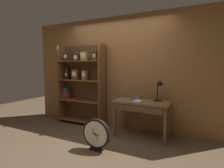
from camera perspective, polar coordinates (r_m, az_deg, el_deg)
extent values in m
plane|color=brown|center=(3.43, -8.20, -19.36)|extent=(10.00, 10.00, 0.00)
cube|color=brown|center=(4.28, 1.85, 3.67)|extent=(4.80, 0.05, 2.60)
cube|color=brown|center=(4.95, -15.49, 0.05)|extent=(0.02, 0.35, 1.96)
cube|color=brown|center=(4.23, -3.14, -0.67)|extent=(0.03, 0.35, 1.96)
cube|color=brown|center=(4.70, -8.59, -0.10)|extent=(1.24, 0.01, 1.96)
cube|color=brown|center=(4.74, -9.61, -11.22)|extent=(1.19, 0.33, 0.02)
cube|color=brown|center=(4.62, -9.72, -5.14)|extent=(1.19, 0.33, 0.02)
cube|color=brown|center=(4.55, -9.83, 1.19)|extent=(1.19, 0.33, 0.02)
cube|color=brown|center=(4.54, -9.93, 7.13)|extent=(1.19, 0.33, 0.02)
cube|color=#472816|center=(4.79, -14.23, 8.27)|extent=(0.13, 0.08, 0.20)
cylinder|color=silver|center=(4.75, -14.59, 8.47)|extent=(0.10, 0.01, 0.10)
cube|color=black|center=(4.83, -13.90, 2.73)|extent=(0.11, 0.10, 0.21)
cylinder|color=black|center=(4.82, -13.94, 4.38)|extent=(0.11, 0.10, 0.11)
cylinder|color=#C6B78C|center=(4.79, -14.32, 2.90)|extent=(0.09, 0.01, 0.09)
cube|color=#472816|center=(4.63, -11.13, 8.12)|extent=(0.14, 0.09, 0.15)
sphere|color=#472816|center=(4.63, -11.16, 9.30)|extent=(0.08, 0.08, 0.08)
cylinder|color=white|center=(4.59, -11.50, 8.28)|extent=(0.11, 0.01, 0.11)
cube|color=brown|center=(4.64, -11.53, 2.92)|extent=(0.17, 0.10, 0.25)
cylinder|color=silver|center=(4.59, -11.96, 3.13)|extent=(0.13, 0.01, 0.13)
cube|color=#B28C38|center=(4.46, -8.79, 8.68)|extent=(0.16, 0.10, 0.21)
cylinder|color=silver|center=(4.41, -9.20, 8.93)|extent=(0.13, 0.01, 0.13)
cube|color=olive|center=(4.46, -8.62, 2.75)|extent=(0.12, 0.10, 0.23)
cylinder|color=silver|center=(4.41, -9.04, 2.96)|extent=(0.09, 0.01, 0.09)
cube|color=brown|center=(4.29, -5.32, 8.73)|extent=(0.11, 0.10, 0.19)
cylinder|color=brown|center=(4.30, -5.34, 10.45)|extent=(0.11, 0.10, 0.11)
cylinder|color=#C6B78C|center=(4.25, -5.70, 8.96)|extent=(0.08, 0.01, 0.08)
cube|color=brown|center=(4.95, -14.74, -3.30)|extent=(0.03, 0.15, 0.19)
cube|color=navy|center=(4.92, -14.35, -2.81)|extent=(0.04, 0.15, 0.28)
cube|color=#236638|center=(4.88, -13.95, -2.81)|extent=(0.04, 0.15, 0.29)
cube|color=maroon|center=(4.84, -13.70, -3.44)|extent=(0.04, 0.14, 0.19)
cube|color=brown|center=(3.74, 9.46, -5.61)|extent=(1.12, 0.56, 0.04)
cube|color=brown|center=(3.80, 0.80, -11.12)|extent=(0.05, 0.05, 0.70)
cube|color=brown|center=(3.50, 16.41, -12.84)|extent=(0.05, 0.05, 0.70)
cube|color=brown|center=(4.21, 3.59, -9.47)|extent=(0.05, 0.05, 0.70)
cube|color=brown|center=(3.94, 17.64, -10.79)|extent=(0.05, 0.05, 0.70)
cube|color=brown|center=(3.52, 8.16, -7.82)|extent=(0.95, 0.03, 0.12)
cylinder|color=black|center=(3.79, 14.07, -5.09)|extent=(0.16, 0.16, 0.02)
cylinder|color=black|center=(3.76, 14.14, -2.17)|extent=(0.02, 0.02, 0.37)
cone|color=black|center=(3.68, 14.95, 0.54)|extent=(0.14, 0.16, 0.14)
cube|color=#595960|center=(3.78, 7.68, -4.43)|extent=(0.20, 0.09, 0.09)
cube|color=silver|center=(3.65, 8.23, -5.34)|extent=(0.16, 0.22, 0.02)
cube|color=black|center=(3.32, -4.92, -19.81)|extent=(0.23, 0.11, 0.04)
cylinder|color=black|center=(3.21, -4.96, -15.33)|extent=(0.52, 0.06, 0.52)
cylinder|color=silver|center=(3.19, -5.30, -15.52)|extent=(0.44, 0.01, 0.44)
cube|color=black|center=(3.18, -5.34, -15.55)|extent=(0.15, 0.01, 0.04)
cube|color=black|center=(3.18, -5.35, -15.55)|extent=(0.11, 0.01, 0.20)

